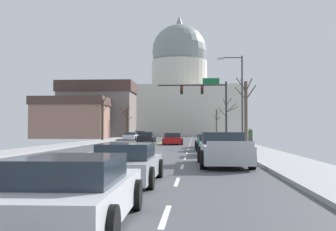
{
  "coord_description": "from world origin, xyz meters",
  "views": [
    {
      "loc": [
        4.09,
        -32.24,
        1.71
      ],
      "look_at": [
        -0.14,
        31.99,
        3.71
      ],
      "focal_mm": 44.48,
      "sensor_mm": 36.0,
      "label": 1
    }
  ],
  "objects_px": {
    "sedan_oncoming_00": "(147,137)",
    "sedan_oncoming_02": "(140,135)",
    "sedan_near_05": "(127,164)",
    "sedan_near_01": "(206,141)",
    "signal_gantry": "(207,97)",
    "sedan_near_06": "(75,193)",
    "sedan_oncoming_01": "(131,136)",
    "bicycle_parked": "(243,144)",
    "pedestrian_00": "(250,137)",
    "street_lamp_right": "(239,93)",
    "sedan_near_00": "(173,139)",
    "pickup_truck_near_04": "(223,150)",
    "sedan_near_02": "(209,143)",
    "sedan_near_03": "(216,147)"
  },
  "relations": [
    {
      "from": "sedan_oncoming_00",
      "to": "sedan_oncoming_02",
      "type": "relative_size",
      "value": 1.04
    },
    {
      "from": "sedan_near_05",
      "to": "sedan_oncoming_02",
      "type": "distance_m",
      "value": 57.39
    },
    {
      "from": "sedan_near_01",
      "to": "sedan_oncoming_02",
      "type": "distance_m",
      "value": 33.89
    },
    {
      "from": "signal_gantry",
      "to": "sedan_near_06",
      "type": "distance_m",
      "value": 40.79
    },
    {
      "from": "sedan_near_05",
      "to": "sedan_oncoming_01",
      "type": "height_order",
      "value": "sedan_near_05"
    },
    {
      "from": "sedan_near_05",
      "to": "bicycle_parked",
      "type": "bearing_deg",
      "value": 73.66
    },
    {
      "from": "pedestrian_00",
      "to": "sedan_near_06",
      "type": "bearing_deg",
      "value": -103.96
    },
    {
      "from": "street_lamp_right",
      "to": "pedestrian_00",
      "type": "height_order",
      "value": "street_lamp_right"
    },
    {
      "from": "bicycle_parked",
      "to": "sedan_oncoming_01",
      "type": "bearing_deg",
      "value": 115.95
    },
    {
      "from": "sedan_near_06",
      "to": "pedestrian_00",
      "type": "relative_size",
      "value": 2.78
    },
    {
      "from": "sedan_oncoming_00",
      "to": "sedan_oncoming_01",
      "type": "distance_m",
      "value": 9.31
    },
    {
      "from": "sedan_near_00",
      "to": "pickup_truck_near_04",
      "type": "height_order",
      "value": "pickup_truck_near_04"
    },
    {
      "from": "sedan_near_01",
      "to": "sedan_near_02",
      "type": "bearing_deg",
      "value": -89.68
    },
    {
      "from": "sedan_near_06",
      "to": "sedan_near_05",
      "type": "bearing_deg",
      "value": 90.44
    },
    {
      "from": "sedan_near_02",
      "to": "sedan_near_03",
      "type": "distance_m",
      "value": 5.75
    },
    {
      "from": "sedan_oncoming_00",
      "to": "sedan_near_00",
      "type": "bearing_deg",
      "value": -63.97
    },
    {
      "from": "sedan_near_06",
      "to": "sedan_oncoming_02",
      "type": "xyz_separation_m",
      "value": [
        -7.23,
        62.79,
        0.01
      ]
    },
    {
      "from": "sedan_oncoming_01",
      "to": "pedestrian_00",
      "type": "relative_size",
      "value": 2.61
    },
    {
      "from": "street_lamp_right",
      "to": "sedan_near_06",
      "type": "xyz_separation_m",
      "value": [
        -5.93,
        -29.58,
        -4.26
      ]
    },
    {
      "from": "sedan_near_06",
      "to": "sedan_oncoming_02",
      "type": "distance_m",
      "value": 63.21
    },
    {
      "from": "sedan_near_01",
      "to": "pedestrian_00",
      "type": "xyz_separation_m",
      "value": [
        3.32,
        -4.73,
        0.5
      ]
    },
    {
      "from": "sedan_near_03",
      "to": "bicycle_parked",
      "type": "height_order",
      "value": "sedan_near_03"
    },
    {
      "from": "sedan_oncoming_01",
      "to": "street_lamp_right",
      "type": "bearing_deg",
      "value": -60.74
    },
    {
      "from": "sedan_near_00",
      "to": "sedan_oncoming_02",
      "type": "height_order",
      "value": "sedan_oncoming_02"
    },
    {
      "from": "sedan_near_05",
      "to": "sedan_near_06",
      "type": "bearing_deg",
      "value": -89.56
    },
    {
      "from": "sedan_near_01",
      "to": "sedan_oncoming_00",
      "type": "distance_m",
      "value": 15.85
    },
    {
      "from": "pickup_truck_near_04",
      "to": "sedan_near_03",
      "type": "bearing_deg",
      "value": 90.12
    },
    {
      "from": "signal_gantry",
      "to": "sedan_near_00",
      "type": "bearing_deg",
      "value": -138.73
    },
    {
      "from": "sedan_near_03",
      "to": "sedan_near_06",
      "type": "xyz_separation_m",
      "value": [
        -3.38,
        -18.99,
        0.02
      ]
    },
    {
      "from": "street_lamp_right",
      "to": "sedan_oncoming_00",
      "type": "distance_m",
      "value": 18.58
    },
    {
      "from": "sedan_near_02",
      "to": "bicycle_parked",
      "type": "height_order",
      "value": "sedan_near_02"
    },
    {
      "from": "sedan_near_02",
      "to": "sedan_oncoming_00",
      "type": "height_order",
      "value": "sedan_near_02"
    },
    {
      "from": "signal_gantry",
      "to": "sedan_near_06",
      "type": "relative_size",
      "value": 1.7
    },
    {
      "from": "sedan_near_01",
      "to": "sedan_oncoming_02",
      "type": "xyz_separation_m",
      "value": [
        -10.33,
        32.27,
        0.03
      ]
    },
    {
      "from": "sedan_near_05",
      "to": "sedan_near_06",
      "type": "relative_size",
      "value": 1.0
    },
    {
      "from": "sedan_near_01",
      "to": "sedan_oncoming_01",
      "type": "xyz_separation_m",
      "value": [
        -10.49,
        22.84,
        -0.01
      ]
    },
    {
      "from": "sedan_near_02",
      "to": "sedan_near_03",
      "type": "bearing_deg",
      "value": -87.44
    },
    {
      "from": "street_lamp_right",
      "to": "sedan_near_01",
      "type": "relative_size",
      "value": 1.71
    },
    {
      "from": "signal_gantry",
      "to": "sedan_oncoming_02",
      "type": "relative_size",
      "value": 1.86
    },
    {
      "from": "sedan_near_03",
      "to": "sedan_near_05",
      "type": "relative_size",
      "value": 0.92
    },
    {
      "from": "sedan_near_02",
      "to": "sedan_oncoming_01",
      "type": "relative_size",
      "value": 1.01
    },
    {
      "from": "sedan_oncoming_02",
      "to": "pedestrian_00",
      "type": "distance_m",
      "value": 39.45
    },
    {
      "from": "signal_gantry",
      "to": "sedan_near_01",
      "type": "bearing_deg",
      "value": -92.16
    },
    {
      "from": "pedestrian_00",
      "to": "bicycle_parked",
      "type": "relative_size",
      "value": 0.94
    },
    {
      "from": "sedan_near_06",
      "to": "sedan_oncoming_01",
      "type": "xyz_separation_m",
      "value": [
        -7.39,
        53.36,
        -0.03
      ]
    },
    {
      "from": "signal_gantry",
      "to": "bicycle_parked",
      "type": "bearing_deg",
      "value": -80.38
    },
    {
      "from": "sedan_near_00",
      "to": "sedan_near_02",
      "type": "xyz_separation_m",
      "value": [
        3.42,
        -12.33,
        0.01
      ]
    },
    {
      "from": "street_lamp_right",
      "to": "bicycle_parked",
      "type": "bearing_deg",
      "value": -90.68
    },
    {
      "from": "sedan_near_03",
      "to": "sedan_near_01",
      "type": "bearing_deg",
      "value": 91.43
    },
    {
      "from": "sedan_oncoming_00",
      "to": "sedan_oncoming_02",
      "type": "bearing_deg",
      "value": 100.08
    }
  ]
}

